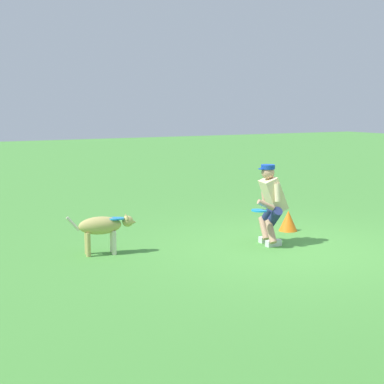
{
  "coord_description": "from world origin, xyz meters",
  "views": [
    {
      "loc": [
        5.63,
        6.99,
        2.23
      ],
      "look_at": [
        1.34,
        -0.77,
        0.9
      ],
      "focal_mm": 54.38,
      "sensor_mm": 36.0,
      "label": 1
    }
  ],
  "objects_px": {
    "frisbee_flying": "(116,218)",
    "frisbee_held": "(259,211)",
    "person": "(271,202)",
    "training_cone": "(288,221)",
    "dog": "(103,227)"
  },
  "relations": [
    {
      "from": "person",
      "to": "frisbee_flying",
      "type": "height_order",
      "value": "person"
    },
    {
      "from": "dog",
      "to": "frisbee_flying",
      "type": "bearing_deg",
      "value": -0.14
    },
    {
      "from": "person",
      "to": "dog",
      "type": "height_order",
      "value": "person"
    },
    {
      "from": "person",
      "to": "frisbee_flying",
      "type": "relative_size",
      "value": 5.18
    },
    {
      "from": "frisbee_held",
      "to": "person",
      "type": "bearing_deg",
      "value": -154.79
    },
    {
      "from": "person",
      "to": "dog",
      "type": "xyz_separation_m",
      "value": [
        2.58,
        -0.7,
        -0.28
      ]
    },
    {
      "from": "dog",
      "to": "training_cone",
      "type": "bearing_deg",
      "value": 10.7
    },
    {
      "from": "person",
      "to": "frisbee_held",
      "type": "relative_size",
      "value": 5.42
    },
    {
      "from": "dog",
      "to": "training_cone",
      "type": "relative_size",
      "value": 2.85
    },
    {
      "from": "person",
      "to": "frisbee_held",
      "type": "height_order",
      "value": "person"
    },
    {
      "from": "frisbee_flying",
      "to": "training_cone",
      "type": "xyz_separation_m",
      "value": [
        -3.28,
        0.0,
        -0.35
      ]
    },
    {
      "from": "dog",
      "to": "frisbee_held",
      "type": "height_order",
      "value": "frisbee_held"
    },
    {
      "from": "frisbee_held",
      "to": "training_cone",
      "type": "distance_m",
      "value": 1.55
    },
    {
      "from": "frisbee_flying",
      "to": "frisbee_held",
      "type": "distance_m",
      "value": 2.21
    },
    {
      "from": "person",
      "to": "training_cone",
      "type": "xyz_separation_m",
      "value": [
        -0.89,
        -0.66,
        -0.51
      ]
    }
  ]
}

